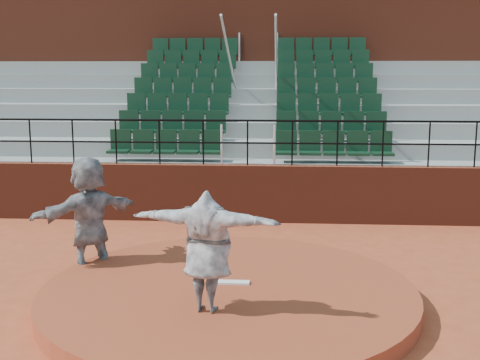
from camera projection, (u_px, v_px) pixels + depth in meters
name	position (u px, v px, depth m)	size (l,w,h in m)	color
ground	(229.00, 303.00, 8.87)	(90.00, 90.00, 0.00)	#AD4727
pitchers_mound	(229.00, 295.00, 8.85)	(5.50, 5.50, 0.25)	#9C3E23
pitching_rubber	(229.00, 282.00, 8.97)	(0.60, 0.15, 0.03)	white
boundary_wall	(247.00, 193.00, 13.67)	(24.00, 0.30, 1.30)	maroon
wall_railing	(248.00, 133.00, 13.43)	(24.04, 0.05, 1.03)	black
seating_deck	(255.00, 141.00, 17.12)	(24.00, 5.97, 4.63)	gray
press_box_facade	(260.00, 67.00, 20.62)	(24.00, 3.00, 7.10)	maroon
pitcher	(207.00, 251.00, 7.83)	(1.99, 0.54, 1.62)	black
fielder	(89.00, 216.00, 9.95)	(1.87, 0.60, 2.01)	black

